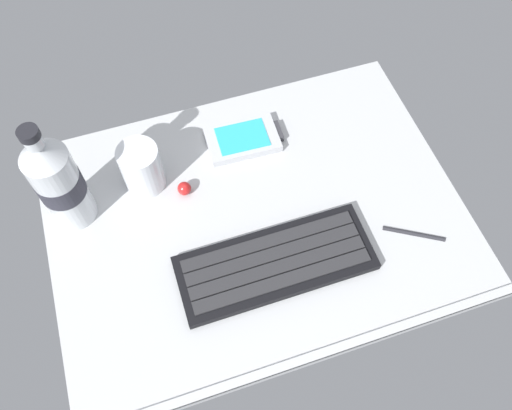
{
  "coord_description": "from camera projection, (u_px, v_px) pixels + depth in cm",
  "views": [
    {
      "loc": [
        -12.33,
        -37.23,
        72.18
      ],
      "look_at": [
        0.0,
        0.0,
        3.0
      ],
      "focal_mm": 36.74,
      "sensor_mm": 36.0,
      "label": 1
    }
  ],
  "objects": [
    {
      "name": "ground_plane",
      "position": [
        256.0,
        219.0,
        0.83
      ],
      "size": [
        64.0,
        48.0,
        2.8
      ],
      "color": "#B7BABC"
    },
    {
      "name": "keyboard",
      "position": [
        276.0,
        263.0,
        0.77
      ],
      "size": [
        29.04,
        11.1,
        1.7
      ],
      "color": "black",
      "rests_on": "ground_plane"
    },
    {
      "name": "handheld_device",
      "position": [
        243.0,
        139.0,
        0.88
      ],
      "size": [
        13.03,
        8.1,
        1.5
      ],
      "color": "#B7BABF",
      "rests_on": "ground_plane"
    },
    {
      "name": "juice_cup",
      "position": [
        142.0,
        169.0,
        0.82
      ],
      "size": [
        6.4,
        6.4,
        8.5
      ],
      "color": "silver",
      "rests_on": "ground_plane"
    },
    {
      "name": "water_bottle",
      "position": [
        58.0,
        182.0,
        0.75
      ],
      "size": [
        6.73,
        6.73,
        20.8
      ],
      "color": "silver",
      "rests_on": "ground_plane"
    },
    {
      "name": "trackball_mouse",
      "position": [
        184.0,
        188.0,
        0.83
      ],
      "size": [
        2.2,
        2.2,
        2.2
      ],
      "primitive_type": "sphere",
      "color": "red",
      "rests_on": "ground_plane"
    },
    {
      "name": "stylus_pen",
      "position": [
        414.0,
        233.0,
        0.8
      ],
      "size": [
        8.54,
        5.43,
        0.7
      ],
      "primitive_type": "cylinder",
      "rotation": [
        0.0,
        1.57,
        -0.53
      ],
      "color": "#26262B",
      "rests_on": "ground_plane"
    }
  ]
}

